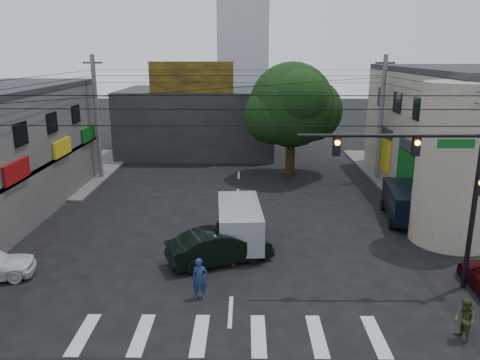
{
  "coord_description": "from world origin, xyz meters",
  "views": [
    {
      "loc": [
        0.55,
        -18.48,
        9.34
      ],
      "look_at": [
        0.26,
        4.0,
        3.18
      ],
      "focal_mm": 35.0,
      "sensor_mm": 36.0,
      "label": 1
    }
  ],
  "objects_px": {
    "utility_pole_far_left": "(97,118)",
    "pedestrian_olive": "(464,320)",
    "navy_van": "(404,204)",
    "silver_minivan": "(239,225)",
    "dark_sedan": "(220,247)",
    "utility_pole_far_right": "(381,119)",
    "traffic_officer": "(200,279)",
    "street_tree": "(292,105)",
    "traffic_gantry": "(435,174)"
  },
  "relations": [
    {
      "from": "utility_pole_far_left",
      "to": "pedestrian_olive",
      "type": "distance_m",
      "value": 27.9
    },
    {
      "from": "utility_pole_far_left",
      "to": "navy_van",
      "type": "bearing_deg",
      "value": -24.1
    },
    {
      "from": "utility_pole_far_left",
      "to": "silver_minivan",
      "type": "height_order",
      "value": "utility_pole_far_left"
    },
    {
      "from": "utility_pole_far_left",
      "to": "pedestrian_olive",
      "type": "relative_size",
      "value": 6.04
    },
    {
      "from": "utility_pole_far_left",
      "to": "navy_van",
      "type": "xyz_separation_m",
      "value": [
        20.11,
        -8.99,
        -3.65
      ]
    },
    {
      "from": "utility_pole_far_left",
      "to": "dark_sedan",
      "type": "xyz_separation_m",
      "value": [
        9.87,
        -14.77,
        -3.81
      ]
    },
    {
      "from": "utility_pole_far_right",
      "to": "silver_minivan",
      "type": "distance_m",
      "value": 16.72
    },
    {
      "from": "utility_pole_far_right",
      "to": "navy_van",
      "type": "height_order",
      "value": "utility_pole_far_right"
    },
    {
      "from": "dark_sedan",
      "to": "traffic_officer",
      "type": "relative_size",
      "value": 3.05
    },
    {
      "from": "dark_sedan",
      "to": "utility_pole_far_right",
      "type": "bearing_deg",
      "value": -60.06
    },
    {
      "from": "street_tree",
      "to": "utility_pole_far_right",
      "type": "distance_m",
      "value": 6.63
    },
    {
      "from": "pedestrian_olive",
      "to": "silver_minivan",
      "type": "bearing_deg",
      "value": -146.45
    },
    {
      "from": "utility_pole_far_left",
      "to": "traffic_gantry",
      "type": "bearing_deg",
      "value": -42.86
    },
    {
      "from": "dark_sedan",
      "to": "pedestrian_olive",
      "type": "bearing_deg",
      "value": -148.05
    },
    {
      "from": "street_tree",
      "to": "silver_minivan",
      "type": "xyz_separation_m",
      "value": [
        -3.75,
        -13.72,
        -4.43
      ]
    },
    {
      "from": "utility_pole_far_left",
      "to": "street_tree",
      "type": "bearing_deg",
      "value": 3.95
    },
    {
      "from": "street_tree",
      "to": "utility_pole_far_left",
      "type": "distance_m",
      "value": 14.56
    },
    {
      "from": "pedestrian_olive",
      "to": "dark_sedan",
      "type": "bearing_deg",
      "value": -135.04
    },
    {
      "from": "utility_pole_far_right",
      "to": "dark_sedan",
      "type": "relative_size",
      "value": 1.82
    },
    {
      "from": "utility_pole_far_left",
      "to": "dark_sedan",
      "type": "distance_m",
      "value": 18.17
    },
    {
      "from": "navy_van",
      "to": "pedestrian_olive",
      "type": "xyz_separation_m",
      "value": [
        -1.78,
        -11.69,
        -0.19
      ]
    },
    {
      "from": "utility_pole_far_left",
      "to": "traffic_officer",
      "type": "distance_m",
      "value": 20.6
    },
    {
      "from": "utility_pole_far_right",
      "to": "dark_sedan",
      "type": "bearing_deg",
      "value": -126.99
    },
    {
      "from": "dark_sedan",
      "to": "traffic_officer",
      "type": "distance_m",
      "value": 3.29
    },
    {
      "from": "traffic_gantry",
      "to": "traffic_officer",
      "type": "bearing_deg",
      "value": -173.72
    },
    {
      "from": "utility_pole_far_left",
      "to": "silver_minivan",
      "type": "relative_size",
      "value": 1.84
    },
    {
      "from": "street_tree",
      "to": "traffic_officer",
      "type": "xyz_separation_m",
      "value": [
        -5.23,
        -19.0,
        -4.64
      ]
    },
    {
      "from": "traffic_gantry",
      "to": "dark_sedan",
      "type": "bearing_deg",
      "value": 165.17
    },
    {
      "from": "silver_minivan",
      "to": "traffic_officer",
      "type": "xyz_separation_m",
      "value": [
        -1.47,
        -5.28,
        -0.22
      ]
    },
    {
      "from": "traffic_gantry",
      "to": "pedestrian_olive",
      "type": "distance_m",
      "value": 5.48
    },
    {
      "from": "silver_minivan",
      "to": "pedestrian_olive",
      "type": "relative_size",
      "value": 3.27
    },
    {
      "from": "silver_minivan",
      "to": "navy_van",
      "type": "distance_m",
      "value": 10.08
    },
    {
      "from": "utility_pole_far_right",
      "to": "navy_van",
      "type": "bearing_deg",
      "value": -95.67
    },
    {
      "from": "street_tree",
      "to": "utility_pole_far_left",
      "type": "bearing_deg",
      "value": -176.05
    },
    {
      "from": "utility_pole_far_left",
      "to": "dark_sedan",
      "type": "height_order",
      "value": "utility_pole_far_left"
    },
    {
      "from": "dark_sedan",
      "to": "pedestrian_olive",
      "type": "relative_size",
      "value": 3.32
    },
    {
      "from": "street_tree",
      "to": "pedestrian_olive",
      "type": "relative_size",
      "value": 5.71
    },
    {
      "from": "utility_pole_far_left",
      "to": "traffic_officer",
      "type": "xyz_separation_m",
      "value": [
        9.27,
        -18.0,
        -3.77
      ]
    },
    {
      "from": "street_tree",
      "to": "dark_sedan",
      "type": "xyz_separation_m",
      "value": [
        -4.63,
        -15.77,
        -4.69
      ]
    },
    {
      "from": "utility_pole_far_left",
      "to": "dark_sedan",
      "type": "relative_size",
      "value": 1.82
    },
    {
      "from": "dark_sedan",
      "to": "navy_van",
      "type": "xyz_separation_m",
      "value": [
        10.23,
        5.77,
        0.17
      ]
    },
    {
      "from": "street_tree",
      "to": "traffic_gantry",
      "type": "xyz_separation_m",
      "value": [
        3.82,
        -18.0,
        -0.64
      ]
    },
    {
      "from": "utility_pole_far_right",
      "to": "dark_sedan",
      "type": "xyz_separation_m",
      "value": [
        -11.13,
        -14.77,
        -3.81
      ]
    },
    {
      "from": "silver_minivan",
      "to": "pedestrian_olive",
      "type": "height_order",
      "value": "silver_minivan"
    },
    {
      "from": "dark_sedan",
      "to": "silver_minivan",
      "type": "xyz_separation_m",
      "value": [
        0.87,
        2.04,
        0.26
      ]
    },
    {
      "from": "navy_van",
      "to": "utility_pole_far_right",
      "type": "bearing_deg",
      "value": 2.28
    },
    {
      "from": "utility_pole_far_left",
      "to": "utility_pole_far_right",
      "type": "height_order",
      "value": "same"
    },
    {
      "from": "silver_minivan",
      "to": "traffic_officer",
      "type": "height_order",
      "value": "silver_minivan"
    },
    {
      "from": "traffic_officer",
      "to": "street_tree",
      "type": "bearing_deg",
      "value": 71.33
    },
    {
      "from": "utility_pole_far_right",
      "to": "street_tree",
      "type": "bearing_deg",
      "value": 171.25
    }
  ]
}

